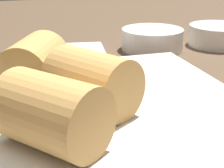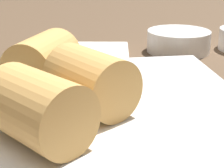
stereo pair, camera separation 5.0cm
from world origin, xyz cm
name	(u,v)px [view 2 (the right image)]	position (x,y,z in cm)	size (l,w,h in cm)	color
table_surface	(94,145)	(0.00, 0.00, 1.00)	(180.00, 140.00, 2.00)	brown
serving_plate	(112,113)	(-2.66, 1.98, 2.76)	(31.33, 26.87, 1.50)	white
roll_front_left	(91,79)	(-2.65, 0.02, 6.27)	(9.48, 8.75, 5.54)	#DBA356
roll_front_right	(35,107)	(2.91, -4.69, 6.27)	(9.49, 9.13, 5.54)	#DBA356
roll_back_left	(45,60)	(-9.44, -4.23, 6.27)	(9.34, 8.30, 5.54)	#DBA356
dipping_bowl_near	(179,40)	(-25.67, 15.64, 3.81)	(9.78, 9.78, 3.32)	white
napkin	(100,52)	(-26.18, 3.42, 2.30)	(11.27, 10.00, 0.60)	white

